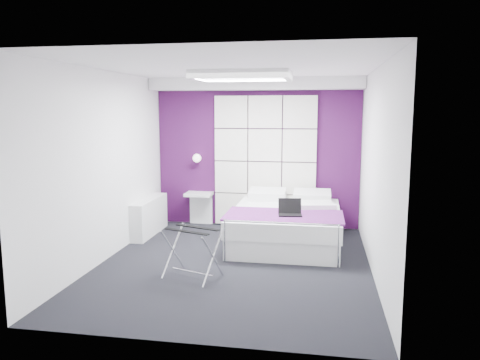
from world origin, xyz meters
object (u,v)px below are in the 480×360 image
object	(u,v)px
luggage_rack	(192,253)
radiator	(149,216)
wall_lamp	(197,158)
laptop	(290,211)
nightstand	(199,194)
bed	(286,225)

from	to	relation	value
luggage_rack	radiator	bearing A→B (deg)	143.47
wall_lamp	laptop	bearing A→B (deg)	-39.49
wall_lamp	radiator	size ratio (longest dim) A/B	0.12
luggage_rack	wall_lamp	bearing A→B (deg)	122.70
radiator	laptop	world-z (taller)	laptop
radiator	nightstand	world-z (taller)	same
wall_lamp	laptop	xyz separation A→B (m)	(1.75, -1.44, -0.59)
nightstand	luggage_rack	world-z (taller)	luggage_rack
radiator	luggage_rack	world-z (taller)	luggage_rack
bed	laptop	size ratio (longest dim) A/B	6.19
wall_lamp	luggage_rack	xyz separation A→B (m)	(0.63, -2.62, -0.91)
radiator	laptop	size ratio (longest dim) A/B	3.65
wall_lamp	luggage_rack	size ratio (longest dim) A/B	0.24
laptop	luggage_rack	bearing A→B (deg)	-141.41
wall_lamp	bed	distance (m)	2.12
luggage_rack	laptop	size ratio (longest dim) A/B	1.90
radiator	luggage_rack	xyz separation A→B (m)	(1.27, -1.86, 0.01)
bed	nightstand	bearing A→B (deg)	151.20
wall_lamp	nightstand	world-z (taller)	wall_lamp
wall_lamp	luggage_rack	distance (m)	2.85
radiator	luggage_rack	distance (m)	2.25
luggage_rack	laptop	distance (m)	1.66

